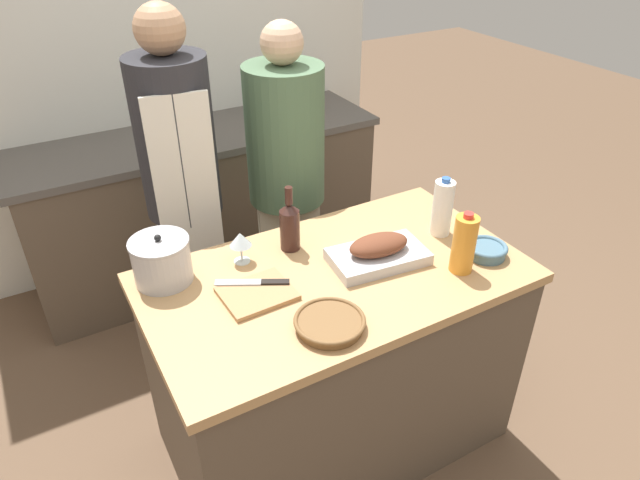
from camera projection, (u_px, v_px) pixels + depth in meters
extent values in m
plane|color=brown|center=(333.00, 433.00, 2.56)|extent=(12.00, 12.00, 0.00)
cube|color=brown|center=(334.00, 365.00, 2.33)|extent=(1.35, 0.77, 0.85)
cube|color=tan|center=(336.00, 278.00, 2.09)|extent=(1.39, 0.79, 0.04)
cube|color=brown|center=(206.00, 207.00, 3.43)|extent=(2.00, 0.58, 0.86)
cube|color=#56514C|center=(198.00, 137.00, 3.19)|extent=(2.06, 0.60, 0.04)
cube|color=silver|center=(169.00, 51.00, 3.23)|extent=(2.56, 0.10, 2.55)
cube|color=#BCBCC1|center=(378.00, 257.00, 2.13)|extent=(0.38, 0.24, 0.04)
ellipsoid|color=brown|center=(379.00, 245.00, 2.11)|extent=(0.25, 0.15, 0.07)
cylinder|color=brown|center=(330.00, 324.00, 1.82)|extent=(0.21, 0.21, 0.03)
torus|color=brown|center=(330.00, 320.00, 1.81)|extent=(0.23, 0.23, 0.01)
cube|color=#AD7F51|center=(257.00, 294.00, 1.97)|extent=(0.25, 0.21, 0.02)
cylinder|color=#B7B7BC|center=(162.00, 262.00, 2.01)|extent=(0.20, 0.20, 0.15)
cylinder|color=#B7B7BC|center=(158.00, 242.00, 1.96)|extent=(0.21, 0.21, 0.01)
sphere|color=black|center=(158.00, 238.00, 1.95)|extent=(0.02, 0.02, 0.02)
cylinder|color=slate|center=(486.00, 251.00, 2.17)|extent=(0.15, 0.15, 0.04)
torus|color=slate|center=(487.00, 247.00, 2.16)|extent=(0.16, 0.16, 0.02)
cylinder|color=orange|center=(464.00, 244.00, 2.04)|extent=(0.08, 0.08, 0.22)
cylinder|color=red|center=(469.00, 215.00, 1.98)|extent=(0.04, 0.04, 0.02)
cylinder|color=white|center=(442.00, 208.00, 2.26)|extent=(0.08, 0.08, 0.23)
cylinder|color=#3360B2|center=(446.00, 180.00, 2.19)|extent=(0.03, 0.03, 0.02)
cylinder|color=#381E19|center=(290.00, 230.00, 2.18)|extent=(0.08, 0.08, 0.16)
cone|color=#381E19|center=(289.00, 207.00, 2.13)|extent=(0.08, 0.08, 0.03)
cylinder|color=#381E19|center=(289.00, 196.00, 2.10)|extent=(0.03, 0.03, 0.07)
cylinder|color=silver|center=(242.00, 261.00, 2.15)|extent=(0.06, 0.06, 0.00)
cylinder|color=silver|center=(241.00, 253.00, 2.13)|extent=(0.01, 0.01, 0.07)
cone|color=silver|center=(240.00, 239.00, 2.09)|extent=(0.08, 0.08, 0.05)
cube|color=#B7B7BC|center=(238.00, 282.00, 2.00)|extent=(0.16, 0.11, 0.01)
cube|color=black|center=(275.00, 282.00, 2.00)|extent=(0.10, 0.07, 0.01)
cylinder|color=#234C28|center=(256.00, 107.00, 3.38)|extent=(0.06, 0.06, 0.11)
cylinder|color=black|center=(255.00, 96.00, 3.35)|extent=(0.02, 0.02, 0.02)
cylinder|color=#332D28|center=(311.00, 90.00, 3.51)|extent=(0.06, 0.06, 0.20)
cylinder|color=black|center=(311.00, 73.00, 3.46)|extent=(0.02, 0.02, 0.02)
cube|color=beige|center=(197.00, 283.00, 2.82)|extent=(0.29, 0.22, 0.83)
cylinder|color=#28282D|center=(176.00, 139.00, 2.41)|extent=(0.33, 0.33, 0.69)
sphere|color=tan|center=(160.00, 29.00, 2.17)|extent=(0.20, 0.20, 0.20)
cube|color=silver|center=(188.00, 196.00, 2.39)|extent=(0.26, 0.06, 0.88)
cube|color=beige|center=(290.00, 262.00, 3.01)|extent=(0.34, 0.29, 0.78)
cylinder|color=#4C6B4C|center=(285.00, 136.00, 2.63)|extent=(0.37, 0.37, 0.65)
sphere|color=#DBAD89|center=(282.00, 43.00, 2.40)|extent=(0.19, 0.19, 0.19)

